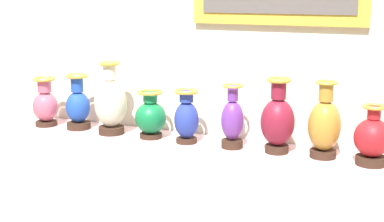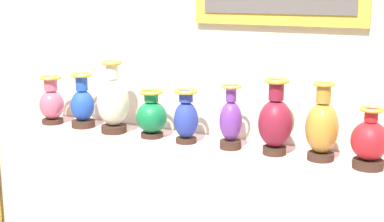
{
  "view_description": "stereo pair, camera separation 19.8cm",
  "coord_description": "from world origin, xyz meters",
  "px_view_note": "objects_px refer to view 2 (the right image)",
  "views": [
    {
      "loc": [
        1.23,
        -2.79,
        1.83
      ],
      "look_at": [
        0.0,
        0.0,
        1.15
      ],
      "focal_mm": 52.37,
      "sensor_mm": 36.0,
      "label": 1
    },
    {
      "loc": [
        1.41,
        -2.7,
        1.83
      ],
      "look_at": [
        0.0,
        0.0,
        1.15
      ],
      "focal_mm": 52.37,
      "sensor_mm": 36.0,
      "label": 2
    }
  ],
  "objects_px": {
    "vase_ivory": "(113,102)",
    "vase_violet": "(231,121)",
    "vase_rose": "(52,102)",
    "vase_crimson": "(369,142)",
    "vase_sapphire": "(82,104)",
    "vase_cobalt": "(186,118)",
    "vase_ochre": "(322,127)",
    "vase_burgundy": "(275,121)",
    "vase_emerald": "(152,116)"
  },
  "relations": [
    {
      "from": "vase_ivory",
      "to": "vase_violet",
      "type": "xyz_separation_m",
      "value": [
        0.75,
        0.01,
        -0.03
      ]
    },
    {
      "from": "vase_rose",
      "to": "vase_ivory",
      "type": "bearing_deg",
      "value": -0.75
    },
    {
      "from": "vase_crimson",
      "to": "vase_violet",
      "type": "bearing_deg",
      "value": 179.37
    },
    {
      "from": "vase_sapphire",
      "to": "vase_cobalt",
      "type": "bearing_deg",
      "value": -1.7
    },
    {
      "from": "vase_rose",
      "to": "vase_ivory",
      "type": "xyz_separation_m",
      "value": [
        0.48,
        -0.01,
        0.05
      ]
    },
    {
      "from": "vase_ochre",
      "to": "vase_burgundy",
      "type": "bearing_deg",
      "value": -176.98
    },
    {
      "from": "vase_sapphire",
      "to": "vase_burgundy",
      "type": "bearing_deg",
      "value": -0.26
    },
    {
      "from": "vase_rose",
      "to": "vase_violet",
      "type": "height_order",
      "value": "vase_violet"
    },
    {
      "from": "vase_crimson",
      "to": "vase_ochre",
      "type": "bearing_deg",
      "value": 172.9
    },
    {
      "from": "vase_sapphire",
      "to": "vase_ochre",
      "type": "distance_m",
      "value": 1.48
    },
    {
      "from": "vase_rose",
      "to": "vase_ochre",
      "type": "bearing_deg",
      "value": 0.74
    },
    {
      "from": "vase_violet",
      "to": "vase_ochre",
      "type": "distance_m",
      "value": 0.48
    },
    {
      "from": "vase_rose",
      "to": "vase_ochre",
      "type": "height_order",
      "value": "vase_ochre"
    },
    {
      "from": "vase_emerald",
      "to": "vase_burgundy",
      "type": "relative_size",
      "value": 0.69
    },
    {
      "from": "vase_ivory",
      "to": "vase_crimson",
      "type": "xyz_separation_m",
      "value": [
        1.47,
        -0.0,
        -0.05
      ]
    },
    {
      "from": "vase_rose",
      "to": "vase_cobalt",
      "type": "xyz_separation_m",
      "value": [
        0.97,
        -0.01,
        0.01
      ]
    },
    {
      "from": "vase_emerald",
      "to": "vase_violet",
      "type": "distance_m",
      "value": 0.5
    },
    {
      "from": "vase_ivory",
      "to": "vase_violet",
      "type": "distance_m",
      "value": 0.76
    },
    {
      "from": "vase_sapphire",
      "to": "vase_ivory",
      "type": "height_order",
      "value": "vase_ivory"
    },
    {
      "from": "vase_sapphire",
      "to": "vase_crimson",
      "type": "bearing_deg",
      "value": -0.75
    },
    {
      "from": "vase_ivory",
      "to": "vase_cobalt",
      "type": "xyz_separation_m",
      "value": [
        0.49,
        -0.0,
        -0.04
      ]
    },
    {
      "from": "vase_burgundy",
      "to": "vase_ochre",
      "type": "height_order",
      "value": "vase_burgundy"
    },
    {
      "from": "vase_sapphire",
      "to": "vase_crimson",
      "type": "height_order",
      "value": "vase_sapphire"
    },
    {
      "from": "vase_violet",
      "to": "vase_burgundy",
      "type": "xyz_separation_m",
      "value": [
        0.24,
        0.01,
        0.02
      ]
    },
    {
      "from": "vase_rose",
      "to": "vase_ochre",
      "type": "relative_size",
      "value": 0.77
    },
    {
      "from": "vase_emerald",
      "to": "vase_burgundy",
      "type": "distance_m",
      "value": 0.74
    },
    {
      "from": "vase_burgundy",
      "to": "vase_crimson",
      "type": "xyz_separation_m",
      "value": [
        0.47,
        -0.02,
        -0.04
      ]
    },
    {
      "from": "vase_ivory",
      "to": "vase_burgundy",
      "type": "bearing_deg",
      "value": 0.9
    },
    {
      "from": "vase_sapphire",
      "to": "vase_emerald",
      "type": "bearing_deg",
      "value": -1.15
    },
    {
      "from": "vase_sapphire",
      "to": "vase_violet",
      "type": "xyz_separation_m",
      "value": [
        1.0,
        -0.01,
        0.01
      ]
    },
    {
      "from": "vase_ochre",
      "to": "vase_rose",
      "type": "bearing_deg",
      "value": -179.26
    },
    {
      "from": "vase_cobalt",
      "to": "vase_burgundy",
      "type": "relative_size",
      "value": 0.76
    },
    {
      "from": "vase_crimson",
      "to": "vase_ivory",
      "type": "bearing_deg",
      "value": 179.96
    },
    {
      "from": "vase_rose",
      "to": "vase_ochre",
      "type": "distance_m",
      "value": 1.72
    },
    {
      "from": "vase_rose",
      "to": "vase_emerald",
      "type": "xyz_separation_m",
      "value": [
        0.74,
        0.01,
        -0.01
      ]
    },
    {
      "from": "vase_crimson",
      "to": "vase_cobalt",
      "type": "bearing_deg",
      "value": 179.95
    },
    {
      "from": "vase_emerald",
      "to": "vase_crimson",
      "type": "relative_size",
      "value": 0.92
    },
    {
      "from": "vase_sapphire",
      "to": "vase_ivory",
      "type": "relative_size",
      "value": 0.79
    },
    {
      "from": "vase_sapphire",
      "to": "vase_crimson",
      "type": "relative_size",
      "value": 1.13
    },
    {
      "from": "vase_rose",
      "to": "vase_sapphire",
      "type": "distance_m",
      "value": 0.23
    },
    {
      "from": "vase_rose",
      "to": "vase_crimson",
      "type": "relative_size",
      "value": 1.02
    },
    {
      "from": "vase_violet",
      "to": "vase_burgundy",
      "type": "distance_m",
      "value": 0.25
    },
    {
      "from": "vase_rose",
      "to": "vase_ivory",
      "type": "distance_m",
      "value": 0.48
    },
    {
      "from": "vase_cobalt",
      "to": "vase_crimson",
      "type": "bearing_deg",
      "value": -0.05
    },
    {
      "from": "vase_cobalt",
      "to": "vase_ochre",
      "type": "xyz_separation_m",
      "value": [
        0.75,
        0.03,
        0.03
      ]
    },
    {
      "from": "vase_sapphire",
      "to": "vase_rose",
      "type": "bearing_deg",
      "value": -176.26
    },
    {
      "from": "vase_ivory",
      "to": "vase_cobalt",
      "type": "height_order",
      "value": "vase_ivory"
    },
    {
      "from": "vase_rose",
      "to": "vase_cobalt",
      "type": "height_order",
      "value": "vase_rose"
    },
    {
      "from": "vase_cobalt",
      "to": "vase_sapphire",
      "type": "bearing_deg",
      "value": 178.3
    },
    {
      "from": "vase_rose",
      "to": "vase_sapphire",
      "type": "height_order",
      "value": "vase_sapphire"
    }
  ]
}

